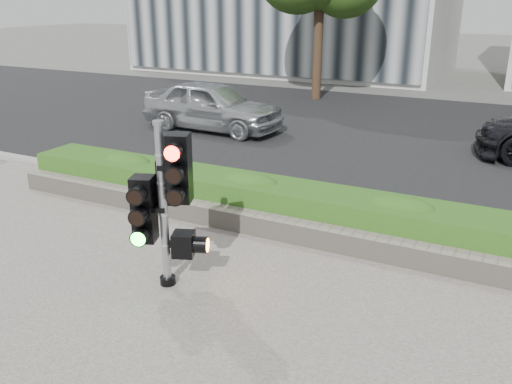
{
  "coord_description": "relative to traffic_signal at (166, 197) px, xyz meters",
  "views": [
    {
      "loc": [
        3.05,
        -5.62,
        3.8
      ],
      "look_at": [
        -0.1,
        0.6,
        1.29
      ],
      "focal_mm": 38.0,
      "sensor_mm": 36.0,
      "label": 1
    }
  ],
  "objects": [
    {
      "name": "car_silver",
      "position": [
        -4.32,
        8.27,
        -0.55
      ],
      "size": [
        4.38,
        1.92,
        1.47
      ],
      "primitive_type": "imported",
      "rotation": [
        0.0,
        0.0,
        1.53
      ],
      "color": "#AEB1B5",
      "rests_on": "road"
    },
    {
      "name": "road",
      "position": [
        1.05,
        10.18,
        -1.3
      ],
      "size": [
        60.0,
        13.0,
        0.02
      ],
      "primitive_type": "cube",
      "color": "black",
      "rests_on": "ground"
    },
    {
      "name": "traffic_signal",
      "position": [
        0.0,
        0.0,
        0.0
      ],
      "size": [
        0.84,
        0.74,
        2.31
      ],
      "rotation": [
        0.0,
        0.0,
        0.37
      ],
      "color": "black",
      "rests_on": "sidewalk"
    },
    {
      "name": "stone_wall",
      "position": [
        1.05,
        2.08,
        -1.11
      ],
      "size": [
        12.0,
        0.32,
        0.34
      ],
      "primitive_type": "cube",
      "color": "gray",
      "rests_on": "sidewalk"
    },
    {
      "name": "ground",
      "position": [
        1.05,
        0.18,
        -1.31
      ],
      "size": [
        120.0,
        120.0,
        0.0
      ],
      "primitive_type": "plane",
      "color": "#51514C",
      "rests_on": "ground"
    },
    {
      "name": "curb",
      "position": [
        1.05,
        3.33,
        -1.25
      ],
      "size": [
        60.0,
        0.25,
        0.12
      ],
      "primitive_type": "cube",
      "color": "gray",
      "rests_on": "ground"
    },
    {
      "name": "hedge",
      "position": [
        1.05,
        2.73,
        -0.94
      ],
      "size": [
        12.0,
        1.0,
        0.68
      ],
      "primitive_type": "cube",
      "color": "#528C2B",
      "rests_on": "sidewalk"
    }
  ]
}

